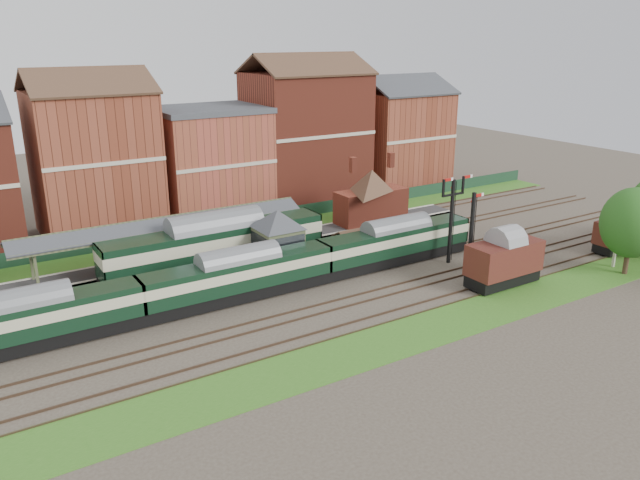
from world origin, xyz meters
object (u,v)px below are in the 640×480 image
signal_box (278,241)px  platform_railcar (216,245)px  semaphore_bracket (452,215)px  dmu_train (239,275)px  goods_van_a (504,260)px

signal_box → platform_railcar: 5.58m
signal_box → semaphore_bracket: semaphore_bracket is taller
dmu_train → goods_van_a: 22.28m
semaphore_bracket → signal_box: bearing=159.1°
dmu_train → platform_railcar: size_ratio=2.36×
signal_box → semaphore_bracket: (15.04, -5.75, 1.44)m
signal_box → goods_van_a: size_ratio=0.90×
signal_box → semaphore_bracket: size_ratio=0.73×
signal_box → dmu_train: signal_box is taller
platform_railcar → semaphore_bracket: bearing=-24.7°
platform_railcar → goods_van_a: (19.57, -15.50, -0.42)m
signal_box → platform_railcar: (-4.51, 3.25, -0.48)m
signal_box → semaphore_bracket: 16.16m
semaphore_bracket → platform_railcar: semaphore_bracket is taller
dmu_train → platform_railcar: 6.57m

